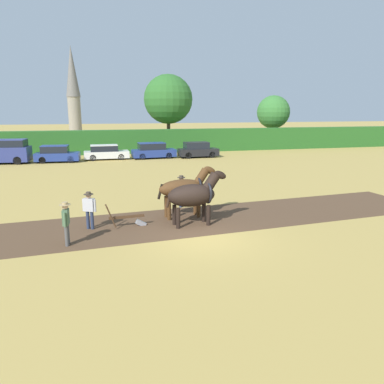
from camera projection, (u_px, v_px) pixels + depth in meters
ground_plane at (202, 237)px, 14.90m from camera, size 240.00×240.00×0.00m
plowed_furrow_strip at (63, 233)px, 15.32m from camera, size 36.02×7.27×0.01m
hedgerow at (131, 141)px, 43.00m from camera, size 78.28×1.91×2.63m
tree_center_left at (168, 99)px, 46.00m from camera, size 6.00×6.00×9.14m
tree_center at (273, 112)px, 51.05m from camera, size 4.47×4.47×6.79m
church_spire at (73, 90)px, 64.98m from camera, size 2.41×2.41×15.62m
draft_horse_lead_left at (194, 195)px, 16.16m from camera, size 2.83×1.19×2.42m
draft_horse_lead_right at (185, 188)px, 17.35m from camera, size 2.90×1.05×2.43m
plow at (130, 219)px, 16.13m from camera, size 1.74×0.49×1.13m
farmer_at_plow at (89, 208)px, 15.66m from camera, size 0.56×0.41×1.61m
farmer_beside_team at (181, 189)px, 19.23m from camera, size 0.45×0.52×1.65m
farmer_onlooker_left at (66, 220)px, 13.76m from camera, size 0.42×0.65×1.66m
parked_van at (3, 151)px, 34.61m from camera, size 4.81×2.48×2.24m
parked_car_left at (57, 154)px, 35.57m from camera, size 4.16×2.00×1.60m
parked_car_center_left at (106, 152)px, 37.49m from camera, size 4.42×1.83×1.47m
parked_car_center at (153, 151)px, 38.42m from camera, size 4.54×2.11×1.61m
parked_car_center_right at (198, 150)px, 39.13m from camera, size 4.16×1.80×1.60m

